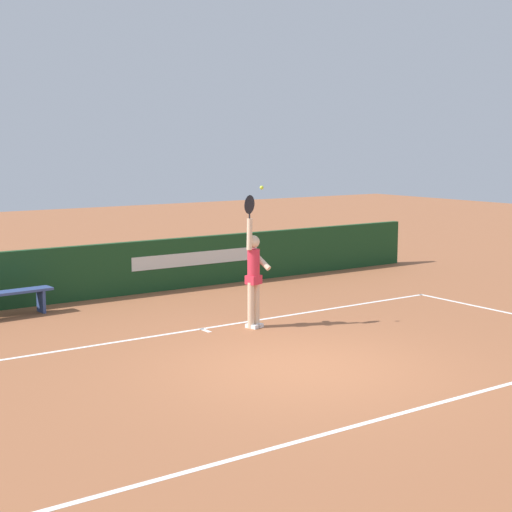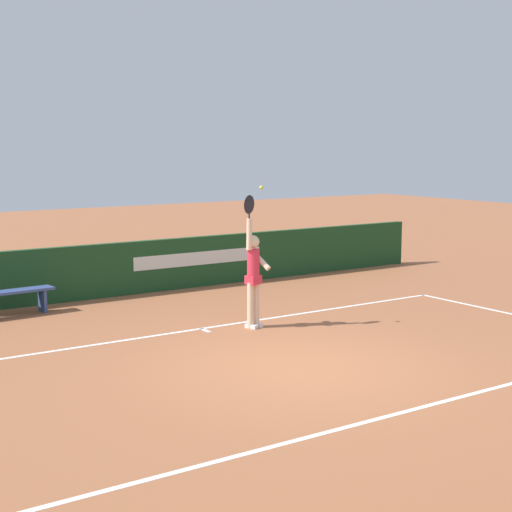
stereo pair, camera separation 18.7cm
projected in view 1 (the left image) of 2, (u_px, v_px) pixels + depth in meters
The scene contains 6 objects.
ground_plane at pixel (302, 367), 11.73m from camera, with size 60.00×60.00×0.00m, color #9D5B39.
court_lines at pixel (289, 362), 12.01m from camera, with size 11.50×5.37×0.00m.
back_wall at pixel (114, 270), 17.10m from camera, with size 17.24×0.17×1.18m.
tennis_player at pixel (254, 273), 14.12m from camera, with size 0.51×0.48×2.45m.
tennis_ball at pixel (262, 188), 13.83m from camera, with size 0.07×0.07×0.07m.
courtside_bench_near at pixel (10, 297), 15.09m from camera, with size 1.69×0.47×0.51m.
Camera 1 is at (-7.07, -8.94, 3.32)m, focal length 54.70 mm.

